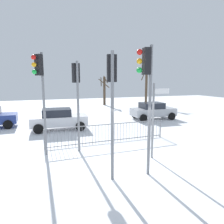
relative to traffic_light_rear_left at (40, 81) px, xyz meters
name	(u,v)px	position (x,y,z in m)	size (l,w,h in m)	color
ground_plane	(133,165)	(3.41, -2.39, -3.40)	(60.00, 60.00, 0.00)	white
traffic_light_rear_left	(40,81)	(0.00, 0.00, 0.00)	(0.48, 0.45, 4.65)	slate
traffic_light_foreground_right	(147,82)	(3.48, -3.23, -0.01)	(0.57, 0.35, 4.64)	slate
traffic_light_mid_right	(112,87)	(2.27, -3.05, -0.18)	(0.36, 0.56, 4.39)	slate
traffic_light_mid_left	(76,86)	(1.61, 0.19, -0.23)	(0.36, 0.56, 4.33)	slate
direction_sign_post	(154,117)	(4.63, -1.88, -1.55)	(0.79, 0.09, 3.33)	slate
pedestrian_guard_railing	(108,133)	(3.41, 0.86, -2.85)	(6.79, 0.24, 1.07)	slate
car_silver_trailing	(153,110)	(9.29, 6.18, -2.64)	(3.86, 2.04, 1.47)	#B2B5BA
car_white_far	(59,119)	(1.10, 4.95, -2.64)	(3.89, 2.10, 1.47)	silver
bare_tree_left	(104,90)	(8.25, 17.38, -1.33)	(1.44, 1.58, 3.98)	#473828
bare_tree_centre	(146,83)	(13.69, 15.63, -0.45)	(1.71, 1.14, 5.64)	#473828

